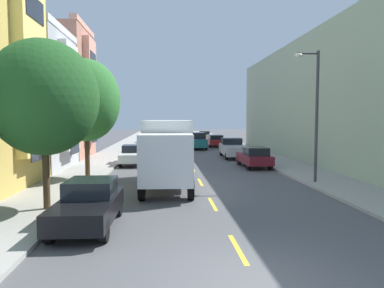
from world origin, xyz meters
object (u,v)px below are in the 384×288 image
street_lamp (314,107)px  parked_hatchback_burgundy (254,157)px  parked_hatchback_champagne (204,136)px  parked_hatchback_black (89,204)px  delivery_box_truck (168,149)px  moving_teal_sedan (197,141)px  street_tree_nearest (44,98)px  parked_pickup_silver (233,148)px  parked_sedan_sky (148,138)px  parked_hatchback_white (133,155)px  street_tree_second (86,100)px  parked_wagon_red (215,140)px

street_lamp → parked_hatchback_burgundy: bearing=102.5°
parked_hatchback_champagne → parked_hatchback_black: same height
delivery_box_truck → moving_teal_sedan: (3.59, 22.23, -0.95)m
street_lamp → parked_hatchback_burgundy: street_lamp is taller
street_tree_nearest → delivery_box_truck: 7.01m
delivery_box_truck → parked_pickup_silver: bearing=65.3°
parked_sedan_sky → parked_hatchback_white: bearing=-90.2°
street_tree_nearest → parked_hatchback_black: street_tree_nearest is taller
street_lamp → parked_sedan_sky: size_ratio=1.53×
parked_sedan_sky → moving_teal_sedan: (6.15, -10.09, 0.24)m
street_tree_second → parked_hatchback_burgundy: bearing=21.4°
parked_hatchback_burgundy → moving_teal_sedan: size_ratio=0.84×
parked_pickup_silver → parked_hatchback_burgundy: 6.63m
parked_wagon_red → parked_sedan_sky: bearing=143.0°
parked_wagon_red → moving_teal_sedan: (-2.62, -3.50, 0.18)m
delivery_box_truck → street_tree_nearest: bearing=-134.2°
parked_sedan_sky → parked_hatchback_burgundy: parked_hatchback_burgundy is taller
street_lamp → parked_sedan_sky: 34.14m
delivery_box_truck → parked_hatchback_white: delivery_box_truck is taller
street_lamp → parked_hatchback_white: 14.04m
parked_hatchback_black → parked_hatchback_white: same height
street_tree_second → parked_sedan_sky: bearing=86.1°
moving_teal_sedan → street_lamp: bearing=-79.4°
street_tree_nearest → delivery_box_truck: (4.61, 4.73, -2.36)m
parked_hatchback_white → parked_wagon_red: bearing=62.5°
street_lamp → delivery_box_truck: size_ratio=0.91×
parked_pickup_silver → parked_wagon_red: bearing=89.3°
street_tree_nearest → parked_hatchback_champagne: 45.09m
parked_hatchback_champagne → parked_pickup_silver: parked_pickup_silver is taller
street_tree_nearest → parked_hatchback_black: size_ratio=1.56×
street_tree_nearest → parked_hatchback_champagne: street_tree_nearest is taller
parked_wagon_red → parked_hatchback_white: (-8.84, -16.95, -0.05)m
street_tree_nearest → street_lamp: (12.35, 4.68, -0.14)m
street_lamp → parked_sedan_sky: (-10.30, 32.38, -3.41)m
street_tree_second → parked_hatchback_white: street_tree_second is taller
parked_hatchback_burgundy → street_tree_nearest: bearing=-134.0°
street_tree_second → parked_hatchback_burgundy: street_tree_second is taller
street_tree_nearest → street_lamp: size_ratio=0.91×
street_tree_second → street_lamp: street_lamp is taller
parked_hatchback_champagne → parked_hatchback_burgundy: (0.01, -32.33, 0.00)m
parked_hatchback_black → parked_hatchback_white: (0.01, 15.45, 0.00)m
parked_pickup_silver → parked_hatchback_white: parked_pickup_silver is taller
parked_hatchback_white → moving_teal_sedan: 14.83m
delivery_box_truck → parked_hatchback_black: 7.28m
parked_pickup_silver → moving_teal_sedan: moving_teal_sedan is taller
delivery_box_truck → parked_pickup_silver: size_ratio=1.42×
street_lamp → parked_hatchback_champagne: bearing=92.2°
street_lamp → parked_hatchback_burgundy: 7.57m
parked_wagon_red → parked_hatchback_white: 19.12m
parked_hatchback_champagne → moving_teal_sedan: 16.87m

